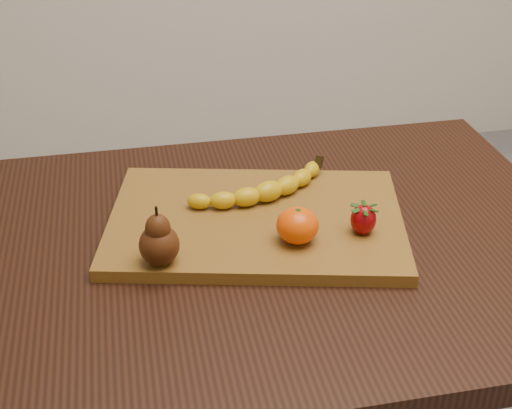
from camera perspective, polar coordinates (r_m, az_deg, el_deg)
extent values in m
cube|color=black|center=(1.09, 0.20, -3.70)|extent=(1.00, 0.70, 0.04)
cylinder|color=black|center=(1.57, -18.81, -10.66)|extent=(0.05, 0.05, 0.72)
cylinder|color=black|center=(1.67, 13.44, -6.80)|extent=(0.05, 0.05, 0.72)
cube|color=brown|center=(1.10, 0.00, -1.33)|extent=(0.51, 0.39, 0.02)
ellipsoid|color=#EC4902|center=(1.03, 3.34, -1.69)|extent=(0.08, 0.08, 0.05)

